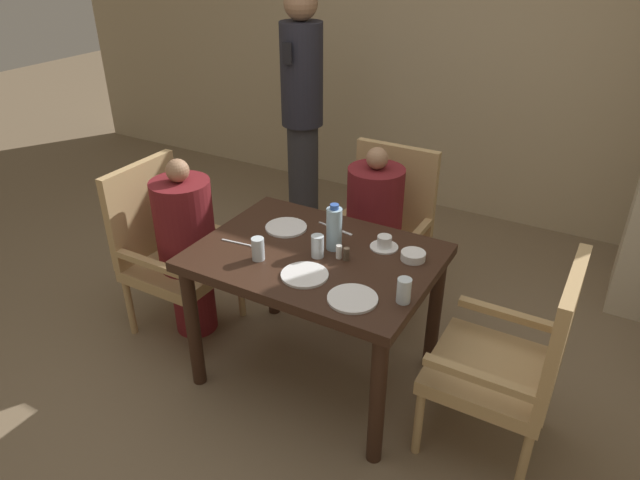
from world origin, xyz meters
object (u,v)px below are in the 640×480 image
object	(u,v)px
plate_main_left	(305,275)
chair_right_side	(516,359)
standing_host	(302,108)
plate_main_right	(353,299)
plate_dessert_center	(286,227)
diner_in_far_chair	(373,232)
glass_tall_mid	(404,291)
chair_left_side	(168,246)
chair_far_side	(384,227)
diner_in_left_chair	(188,247)
glass_tall_far	(317,246)
bowl_small	(413,256)
water_bottle	(334,228)
glass_tall_near	(258,249)
teacup_with_saucer	(384,243)

from	to	relation	value
plate_main_left	chair_right_side	bearing A→B (deg)	12.33
standing_host	plate_main_right	xyz separation A→B (m)	(1.26, -1.70, -0.20)
plate_main_right	plate_dessert_center	bearing A→B (deg)	145.53
diner_in_far_chair	plate_dessert_center	world-z (taller)	diner_in_far_chair
glass_tall_mid	chair_left_side	bearing A→B (deg)	173.61
chair_far_side	plate_main_left	bearing A→B (deg)	-86.74
diner_in_left_chair	glass_tall_far	distance (m)	0.88
diner_in_left_chair	plate_main_left	distance (m)	0.92
plate_main_left	bowl_small	distance (m)	0.52
plate_dessert_center	water_bottle	world-z (taller)	water_bottle
water_bottle	glass_tall_far	xyz separation A→B (m)	(-0.03, -0.11, -0.05)
glass_tall_near	glass_tall_far	world-z (taller)	same
chair_left_side	plate_main_left	bearing A→B (deg)	-10.97
water_bottle	glass_tall_near	size ratio (longest dim) A/B	2.13
diner_in_far_chair	glass_tall_near	size ratio (longest dim) A/B	9.69
diner_in_far_chair	plate_main_right	xyz separation A→B (m)	(0.32, -0.93, 0.21)
bowl_small	chair_far_side	bearing A→B (deg)	122.95
diner_in_left_chair	plate_main_left	xyz separation A→B (m)	(0.88, -0.20, 0.21)
diner_in_left_chair	chair_right_side	size ratio (longest dim) A/B	1.08
glass_tall_near	plate_main_left	bearing A→B (deg)	-4.22
plate_dessert_center	bowl_small	size ratio (longest dim) A/B	1.85
chair_left_side	diner_in_far_chair	size ratio (longest dim) A/B	0.92
diner_in_left_chair	chair_left_side	bearing A→B (deg)	-180.00
diner_in_left_chair	plate_dessert_center	xyz separation A→B (m)	(0.56, 0.14, 0.21)
chair_far_side	glass_tall_far	size ratio (longest dim) A/B	8.95
diner_in_left_chair	glass_tall_far	xyz separation A→B (m)	(0.84, -0.02, 0.26)
plate_main_right	bowl_small	world-z (taller)	bowl_small
diner_in_left_chair	plate_main_left	world-z (taller)	diner_in_left_chair
plate_main_left	teacup_with_saucer	world-z (taller)	teacup_with_saucer
plate_dessert_center	bowl_small	xyz separation A→B (m)	(0.68, 0.03, 0.01)
chair_left_side	plate_main_right	size ratio (longest dim) A/B	4.60
chair_left_side	glass_tall_far	size ratio (longest dim) A/B	8.95
water_bottle	glass_tall_mid	distance (m)	0.52
chair_right_side	glass_tall_far	bearing A→B (deg)	-178.62
plate_dessert_center	glass_tall_far	bearing A→B (deg)	-30.38
glass_tall_mid	glass_tall_far	bearing A→B (deg)	163.68
teacup_with_saucer	water_bottle	size ratio (longest dim) A/B	0.59
water_bottle	standing_host	bearing A→B (deg)	126.20
chair_far_side	plate_dessert_center	distance (m)	0.77
plate_main_right	chair_far_side	bearing A→B (deg)	106.72
diner_in_left_chair	glass_tall_far	world-z (taller)	diner_in_left_chair
water_bottle	glass_tall_far	world-z (taller)	water_bottle
plate_main_right	glass_tall_mid	size ratio (longest dim) A/B	1.95
chair_left_side	chair_right_side	xyz separation A→B (m)	(1.94, 0.00, 0.00)
chair_far_side	plate_main_left	world-z (taller)	chair_far_side
chair_far_side	plate_dessert_center	xyz separation A→B (m)	(-0.26, -0.68, 0.24)
diner_in_far_chair	bowl_small	xyz separation A→B (m)	(0.42, -0.50, 0.22)
chair_right_side	teacup_with_saucer	world-z (taller)	chair_right_side
bowl_small	water_bottle	size ratio (longest dim) A/B	0.50
chair_left_side	water_bottle	world-z (taller)	same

